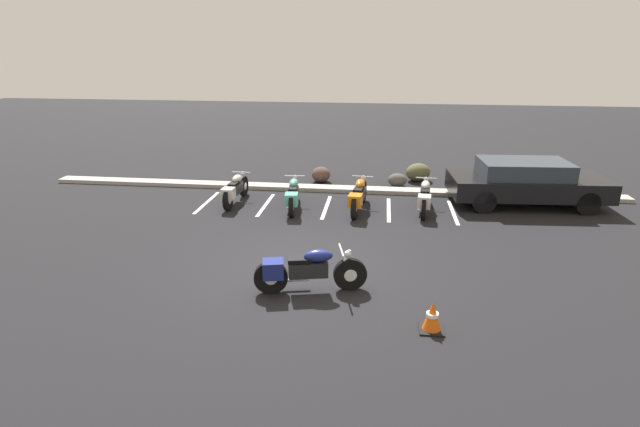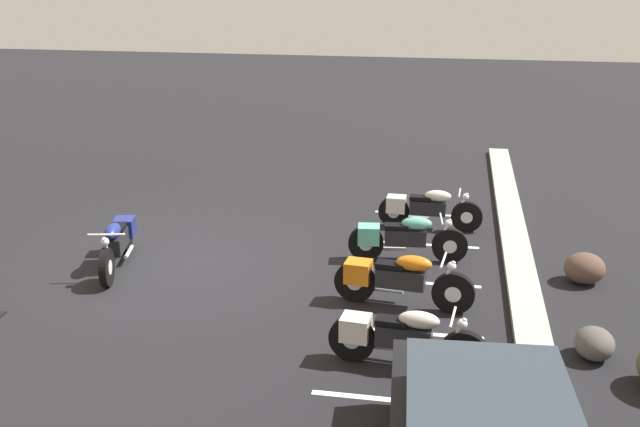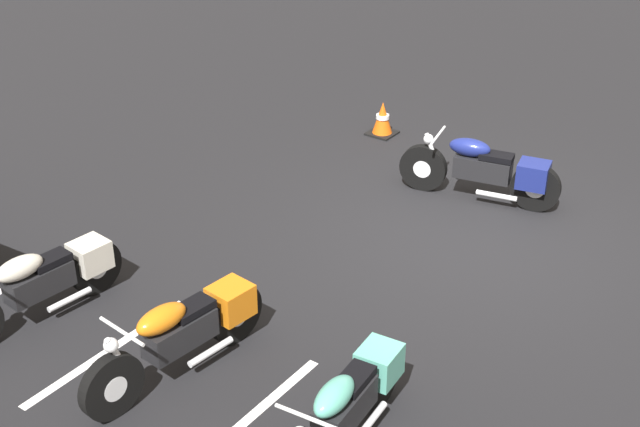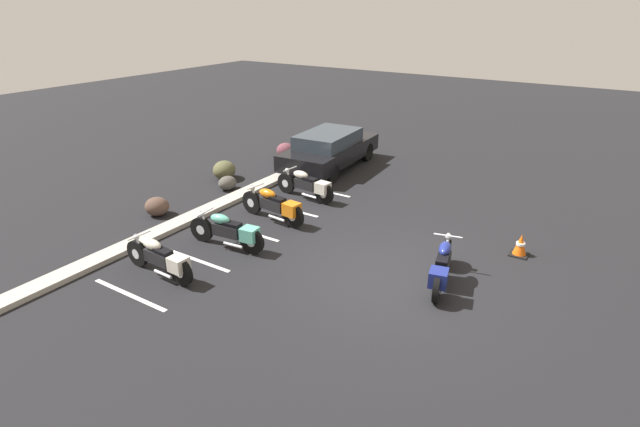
# 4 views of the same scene
# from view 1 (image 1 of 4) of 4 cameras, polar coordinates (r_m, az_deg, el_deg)

# --- Properties ---
(ground) EXTENTS (60.00, 60.00, 0.00)m
(ground) POSITION_cam_1_polar(r_m,az_deg,el_deg) (10.38, -2.72, -6.35)
(ground) COLOR black
(motorcycle_navy_featured) EXTENTS (2.09, 0.78, 0.83)m
(motorcycle_navy_featured) POSITION_cam_1_polar(r_m,az_deg,el_deg) (9.30, -1.74, -6.46)
(motorcycle_navy_featured) COLOR black
(motorcycle_navy_featured) RESTS_ON ground
(parked_bike_0) EXTENTS (0.57, 2.02, 0.79)m
(parked_bike_0) POSITION_cam_1_polar(r_m,az_deg,el_deg) (14.56, -9.71, 2.71)
(parked_bike_0) COLOR black
(parked_bike_0) RESTS_ON ground
(parked_bike_1) EXTENTS (0.60, 2.07, 0.81)m
(parked_bike_1) POSITION_cam_1_polar(r_m,az_deg,el_deg) (13.86, -3.09, 2.17)
(parked_bike_1) COLOR black
(parked_bike_1) RESTS_ON ground
(parked_bike_2) EXTENTS (0.63, 2.14, 0.84)m
(parked_bike_2) POSITION_cam_1_polar(r_m,az_deg,el_deg) (13.72, 4.43, 2.02)
(parked_bike_2) COLOR black
(parked_bike_2) RESTS_ON ground
(parked_bike_3) EXTENTS (0.60, 2.06, 0.81)m
(parked_bike_3) POSITION_cam_1_polar(r_m,az_deg,el_deg) (13.94, 11.87, 1.87)
(parked_bike_3) COLOR black
(parked_bike_3) RESTS_ON ground
(car_black) EXTENTS (4.41, 2.08, 1.29)m
(car_black) POSITION_cam_1_polar(r_m,az_deg,el_deg) (15.36, 22.49, 3.37)
(car_black) COLOR black
(car_black) RESTS_ON ground
(concrete_curb) EXTENTS (18.00, 0.50, 0.12)m
(concrete_curb) POSITION_cam_1_polar(r_m,az_deg,el_deg) (15.78, 0.88, 2.88)
(concrete_curb) COLOR #A8A399
(concrete_curb) RESTS_ON ground
(landscape_rock_0) EXTENTS (1.11, 1.08, 0.60)m
(landscape_rock_0) POSITION_cam_1_polar(r_m,az_deg,el_deg) (17.14, 11.15, 4.65)
(landscape_rock_0) COLOR brown
(landscape_rock_0) RESTS_ON ground
(landscape_rock_1) EXTENTS (0.75, 0.78, 0.51)m
(landscape_rock_1) POSITION_cam_1_polar(r_m,az_deg,el_deg) (16.71, 0.11, 4.48)
(landscape_rock_1) COLOR brown
(landscape_rock_1) RESTS_ON ground
(landscape_rock_2) EXTENTS (0.61, 0.52, 0.42)m
(landscape_rock_2) POSITION_cam_1_polar(r_m,az_deg,el_deg) (16.38, 8.83, 3.80)
(landscape_rock_2) COLOR #4C4842
(landscape_rock_2) RESTS_ON ground
(landscape_rock_3) EXTENTS (0.67, 0.72, 0.57)m
(landscape_rock_3) POSITION_cam_1_polar(r_m,az_deg,el_deg) (17.33, 21.08, 3.83)
(landscape_rock_3) COLOR brown
(landscape_rock_3) RESTS_ON ground
(traffic_cone) EXTENTS (0.40, 0.40, 0.52)m
(traffic_cone) POSITION_cam_1_polar(r_m,az_deg,el_deg) (8.41, 12.71, -11.47)
(traffic_cone) COLOR black
(traffic_cone) RESTS_ON ground
(stall_line_0) EXTENTS (0.10, 2.10, 0.00)m
(stall_line_0) POSITION_cam_1_polar(r_m,az_deg,el_deg) (14.95, -12.82, 1.25)
(stall_line_0) COLOR white
(stall_line_0) RESTS_ON ground
(stall_line_1) EXTENTS (0.10, 2.10, 0.00)m
(stall_line_1) POSITION_cam_1_polar(r_m,az_deg,el_deg) (14.45, -6.23, 1.00)
(stall_line_1) COLOR white
(stall_line_1) RESTS_ON ground
(stall_line_2) EXTENTS (0.10, 2.10, 0.00)m
(stall_line_2) POSITION_cam_1_polar(r_m,az_deg,el_deg) (14.16, 0.72, 0.73)
(stall_line_2) COLOR white
(stall_line_2) RESTS_ON ground
(stall_line_3) EXTENTS (0.10, 2.10, 0.00)m
(stall_line_3) POSITION_cam_1_polar(r_m,az_deg,el_deg) (14.08, 7.86, 0.45)
(stall_line_3) COLOR white
(stall_line_3) RESTS_ON ground
(stall_line_4) EXTENTS (0.10, 2.10, 0.00)m
(stall_line_4) POSITION_cam_1_polar(r_m,az_deg,el_deg) (14.22, 14.96, 0.15)
(stall_line_4) COLOR white
(stall_line_4) RESTS_ON ground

